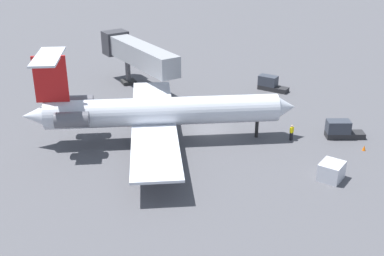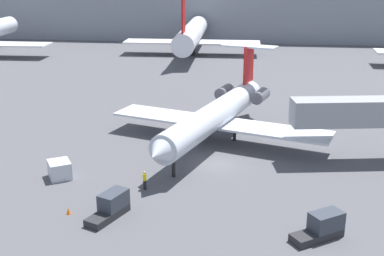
{
  "view_description": "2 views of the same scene",
  "coord_description": "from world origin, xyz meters",
  "px_view_note": "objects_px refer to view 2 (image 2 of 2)",
  "views": [
    {
      "loc": [
        -43.75,
        21.11,
        21.72
      ],
      "look_at": [
        -3.41,
        3.58,
        2.29
      ],
      "focal_mm": 45.7,
      "sensor_mm": 36.0,
      "label": 1
    },
    {
      "loc": [
        3.43,
        -45.35,
        18.63
      ],
      "look_at": [
        -2.7,
        3.47,
        2.43
      ],
      "focal_mm": 46.16,
      "sensor_mm": 36.0,
      "label": 2
    }
  ],
  "objects_px": {
    "baggage_tug_lead": "(322,227)",
    "cargo_container_uld": "(60,170)",
    "parked_airliner_west_mid": "(192,34)",
    "baggage_tug_trailing": "(111,206)",
    "traffic_cone_near": "(68,211)",
    "regional_jet": "(218,113)",
    "ground_crew_marshaller": "(145,180)"
  },
  "relations": [
    {
      "from": "baggage_tug_lead",
      "to": "cargo_container_uld",
      "type": "distance_m",
      "value": 23.97
    },
    {
      "from": "baggage_tug_lead",
      "to": "parked_airliner_west_mid",
      "type": "bearing_deg",
      "value": 104.11
    },
    {
      "from": "baggage_tug_trailing",
      "to": "cargo_container_uld",
      "type": "xyz_separation_m",
      "value": [
        -6.76,
        6.57,
        -0.03
      ]
    },
    {
      "from": "traffic_cone_near",
      "to": "parked_airliner_west_mid",
      "type": "xyz_separation_m",
      "value": [
        0.5,
        73.9,
        4.22
      ]
    },
    {
      "from": "regional_jet",
      "to": "baggage_tug_lead",
      "type": "bearing_deg",
      "value": -65.04
    },
    {
      "from": "baggage_tug_lead",
      "to": "baggage_tug_trailing",
      "type": "distance_m",
      "value": 15.96
    },
    {
      "from": "baggage_tug_trailing",
      "to": "parked_airliner_west_mid",
      "type": "xyz_separation_m",
      "value": [
        -2.94,
        73.77,
        3.66
      ]
    },
    {
      "from": "ground_crew_marshaller",
      "to": "cargo_container_uld",
      "type": "height_order",
      "value": "ground_crew_marshaller"
    },
    {
      "from": "baggage_tug_lead",
      "to": "traffic_cone_near",
      "type": "bearing_deg",
      "value": 176.75
    },
    {
      "from": "baggage_tug_lead",
      "to": "ground_crew_marshaller",
      "type": "bearing_deg",
      "value": 156.13
    },
    {
      "from": "regional_jet",
      "to": "cargo_container_uld",
      "type": "bearing_deg",
      "value": -139.76
    },
    {
      "from": "regional_jet",
      "to": "parked_airliner_west_mid",
      "type": "bearing_deg",
      "value": 100.03
    },
    {
      "from": "ground_crew_marshaller",
      "to": "baggage_tug_lead",
      "type": "distance_m",
      "value": 15.72
    },
    {
      "from": "regional_jet",
      "to": "ground_crew_marshaller",
      "type": "xyz_separation_m",
      "value": [
        -5.36,
        -12.99,
        -2.47
      ]
    },
    {
      "from": "ground_crew_marshaller",
      "to": "traffic_cone_near",
      "type": "distance_m",
      "value": 7.27
    },
    {
      "from": "regional_jet",
      "to": "cargo_container_uld",
      "type": "relative_size",
      "value": 9.47
    },
    {
      "from": "parked_airliner_west_mid",
      "to": "baggage_tug_trailing",
      "type": "bearing_deg",
      "value": -87.72
    },
    {
      "from": "baggage_tug_trailing",
      "to": "cargo_container_uld",
      "type": "distance_m",
      "value": 9.42
    },
    {
      "from": "baggage_tug_lead",
      "to": "traffic_cone_near",
      "type": "distance_m",
      "value": 19.39
    },
    {
      "from": "baggage_tug_lead",
      "to": "traffic_cone_near",
      "type": "height_order",
      "value": "baggage_tug_lead"
    },
    {
      "from": "regional_jet",
      "to": "parked_airliner_west_mid",
      "type": "relative_size",
      "value": 0.77
    },
    {
      "from": "ground_crew_marshaller",
      "to": "baggage_tug_lead",
      "type": "bearing_deg",
      "value": -23.87
    },
    {
      "from": "baggage_tug_trailing",
      "to": "ground_crew_marshaller",
      "type": "bearing_deg",
      "value": 73.31
    },
    {
      "from": "ground_crew_marshaller",
      "to": "parked_airliner_west_mid",
      "type": "bearing_deg",
      "value": 93.73
    },
    {
      "from": "regional_jet",
      "to": "baggage_tug_lead",
      "type": "height_order",
      "value": "regional_jet"
    },
    {
      "from": "parked_airliner_west_mid",
      "to": "ground_crew_marshaller",
      "type": "bearing_deg",
      "value": -86.27
    },
    {
      "from": "ground_crew_marshaller",
      "to": "traffic_cone_near",
      "type": "height_order",
      "value": "ground_crew_marshaller"
    },
    {
      "from": "ground_crew_marshaller",
      "to": "parked_airliner_west_mid",
      "type": "distance_m",
      "value": 68.88
    },
    {
      "from": "cargo_container_uld",
      "to": "parked_airliner_west_mid",
      "type": "xyz_separation_m",
      "value": [
        3.82,
        67.2,
        3.69
      ]
    },
    {
      "from": "ground_crew_marshaller",
      "to": "baggage_tug_trailing",
      "type": "height_order",
      "value": "baggage_tug_trailing"
    },
    {
      "from": "traffic_cone_near",
      "to": "regional_jet",
      "type": "bearing_deg",
      "value": 60.47
    },
    {
      "from": "regional_jet",
      "to": "traffic_cone_near",
      "type": "height_order",
      "value": "regional_jet"
    }
  ]
}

